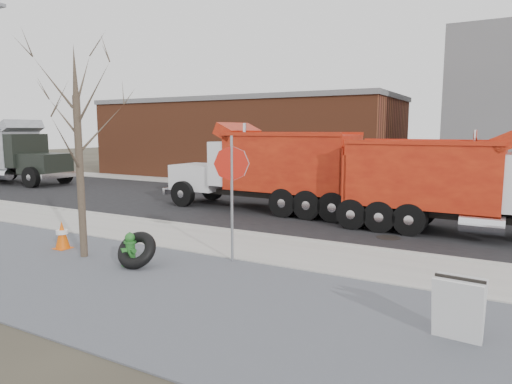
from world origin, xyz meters
The scene contains 16 objects.
ground centered at (0.00, 0.00, 0.00)m, with size 120.00×120.00×0.00m, color #383328.
gravel_verge centered at (0.00, -3.50, 0.01)m, with size 60.00×5.00×0.03m, color slate.
sidewalk centered at (0.00, 0.25, 0.03)m, with size 60.00×2.50×0.06m, color #9E9B93.
curb centered at (0.00, 1.55, 0.06)m, with size 60.00×0.15×0.11m, color #9E9B93.
road centered at (0.00, 6.30, 0.01)m, with size 60.00×9.40×0.02m, color black.
far_sidewalk centered at (0.00, 12.00, 0.03)m, with size 60.00×2.00×0.06m, color #9E9B93.
building_brick centered at (-10.00, 17.00, 2.65)m, with size 20.20×8.20×5.30m.
bare_tree centered at (-3.20, -2.60, 3.30)m, with size 3.20×3.20×5.20m.
fire_hydrant centered at (-1.64, -2.59, 0.37)m, with size 0.46×0.45×0.81m.
truck_tire centered at (-1.43, -2.58, 0.42)m, with size 1.06×0.95×0.89m.
stop_sign centered at (0.28, -1.15, 2.06)m, with size 0.67×0.54×3.05m.
sandwich_board centered at (5.46, -3.03, 0.52)m, with size 0.74×0.50×0.99m.
traffic_cone_near centered at (-4.33, -2.35, 0.39)m, with size 0.40×0.40×0.77m.
dump_truck_red_a centered at (4.61, 4.70, 1.61)m, with size 7.84×2.29×3.16m.
dump_truck_red_b centered at (-2.29, 5.60, 1.74)m, with size 8.08×2.49×3.41m.
dump_truck_grey centered at (-20.51, 6.35, 1.89)m, with size 8.30×3.01×3.70m.
Camera 1 is at (6.00, -10.20, 3.18)m, focal length 32.00 mm.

